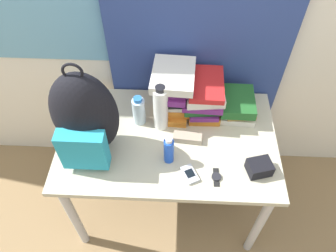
{
  "coord_description": "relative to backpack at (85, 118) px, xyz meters",
  "views": [
    {
      "loc": [
        0.05,
        -0.7,
        2.12
      ],
      "look_at": [
        0.0,
        0.36,
        0.82
      ],
      "focal_mm": 35.0,
      "sensor_mm": 36.0,
      "label": 1
    }
  ],
  "objects": [
    {
      "name": "water_bottle",
      "position": [
        0.22,
        0.19,
        -0.15
      ],
      "size": [
        0.07,
        0.07,
        0.18
      ],
      "color": "silver",
      "rests_on": "desk"
    },
    {
      "name": "book_stack_right",
      "position": [
        0.76,
        0.29,
        -0.18
      ],
      "size": [
        0.22,
        0.24,
        0.12
      ],
      "color": "silver",
      "rests_on": "desk"
    },
    {
      "name": "cell_phone",
      "position": [
        0.5,
        -0.14,
        -0.23
      ],
      "size": [
        0.1,
        0.12,
        0.02
      ],
      "color": "#B7BCC6",
      "rests_on": "desk"
    },
    {
      "name": "sunglasses_case",
      "position": [
        0.49,
        0.07,
        -0.22
      ],
      "size": [
        0.15,
        0.07,
        0.04
      ],
      "color": "gray",
      "rests_on": "desk"
    },
    {
      "name": "wall_back",
      "position": [
        0.38,
        0.52,
        0.29
      ],
      "size": [
        6.0,
        0.06,
        2.5
      ],
      "color": "silver",
      "rests_on": "ground_plane"
    },
    {
      "name": "curtain_blue",
      "position": [
        0.53,
        0.47,
        0.29
      ],
      "size": [
        0.98,
        0.04,
        2.5
      ],
      "color": "navy",
      "rests_on": "ground_plane"
    },
    {
      "name": "sports_bottle",
      "position": [
        0.34,
        0.17,
        -0.1
      ],
      "size": [
        0.08,
        0.08,
        0.29
      ],
      "color": "white",
      "rests_on": "desk"
    },
    {
      "name": "book_stack_left",
      "position": [
        0.4,
        0.29,
        -0.09
      ],
      "size": [
        0.23,
        0.29,
        0.29
      ],
      "color": "orange",
      "rests_on": "desk"
    },
    {
      "name": "book_stack_center",
      "position": [
        0.57,
        0.29,
        -0.12
      ],
      "size": [
        0.23,
        0.28,
        0.22
      ],
      "color": "orange",
      "rests_on": "desk"
    },
    {
      "name": "desk",
      "position": [
        0.38,
        0.08,
        -0.33
      ],
      "size": [
        1.16,
        0.72,
        0.72
      ],
      "color": "#B7B299",
      "rests_on": "ground_plane"
    },
    {
      "name": "sunscreen_bottle",
      "position": [
        0.39,
        -0.06,
        -0.16
      ],
      "size": [
        0.05,
        0.05,
        0.17
      ],
      "color": "blue",
      "rests_on": "desk"
    },
    {
      "name": "wristwatch",
      "position": [
        0.63,
        -0.15,
        -0.23
      ],
      "size": [
        0.05,
        0.1,
        0.01
      ],
      "color": "black",
      "rests_on": "desk"
    },
    {
      "name": "backpack",
      "position": [
        0.0,
        0.0,
        0.0
      ],
      "size": [
        0.32,
        0.28,
        0.55
      ],
      "color": "black",
      "rests_on": "desk"
    },
    {
      "name": "camera_pouch",
      "position": [
        0.84,
        -0.1,
        -0.2
      ],
      "size": [
        0.13,
        0.12,
        0.07
      ],
      "color": "black",
      "rests_on": "desk"
    },
    {
      "name": "ground_plane",
      "position": [
        0.38,
        -0.28,
        -0.96
      ],
      "size": [
        12.0,
        12.0,
        0.0
      ],
      "primitive_type": "plane",
      "color": "#8C704C"
    }
  ]
}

